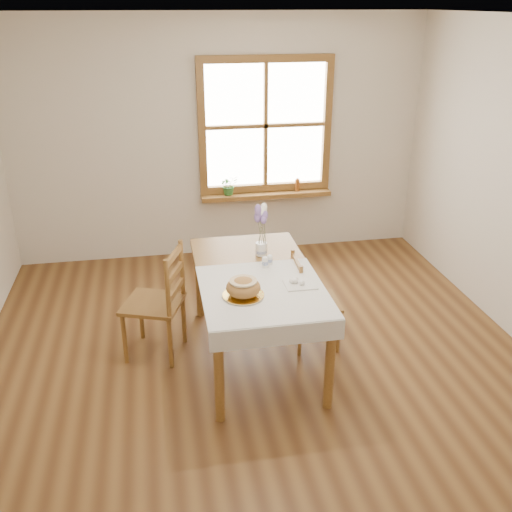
{
  "coord_description": "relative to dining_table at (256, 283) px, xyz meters",
  "views": [
    {
      "loc": [
        -0.72,
        -3.61,
        2.69
      ],
      "look_at": [
        0.0,
        0.3,
        0.9
      ],
      "focal_mm": 40.0,
      "sensor_mm": 36.0,
      "label": 1
    }
  ],
  "objects": [
    {
      "name": "chair_left",
      "position": [
        -0.81,
        0.2,
        -0.19
      ],
      "size": [
        0.59,
        0.57,
        0.95
      ],
      "primitive_type": null,
      "rotation": [
        0.0,
        0.0,
        -1.92
      ],
      "color": "brown",
      "rests_on": "ground"
    },
    {
      "name": "pepper_shaker",
      "position": [
        0.13,
        0.13,
        0.14
      ],
      "size": [
        0.06,
        0.06,
        0.08
      ],
      "primitive_type": "cylinder",
      "rotation": [
        0.0,
        0.0,
        0.32
      ],
      "color": "white",
      "rests_on": "table_linen"
    },
    {
      "name": "potted_plant",
      "position": [
        0.08,
        2.1,
        0.13
      ],
      "size": [
        0.25,
        0.26,
        0.17
      ],
      "primitive_type": "imported",
      "rotation": [
        0.0,
        0.0,
        0.28
      ],
      "color": "#36722D",
      "rests_on": "window_sill"
    },
    {
      "name": "lavender_bouquet",
      "position": [
        0.1,
        0.33,
        0.35
      ],
      "size": [
        0.17,
        0.17,
        0.32
      ],
      "primitive_type": null,
      "color": "#765AA0",
      "rests_on": "flower_vase"
    },
    {
      "name": "bread_loaf",
      "position": [
        -0.16,
        -0.37,
        0.18
      ],
      "size": [
        0.25,
        0.25,
        0.14
      ],
      "primitive_type": "ellipsoid",
      "color": "#A6763B",
      "rests_on": "bread_plate"
    },
    {
      "name": "table_linen",
      "position": [
        0.0,
        -0.3,
        0.09
      ],
      "size": [
        0.91,
        0.99,
        0.01
      ],
      "primitive_type": "cube",
      "color": "silver",
      "rests_on": "dining_table"
    },
    {
      "name": "eggs",
      "position": [
        0.28,
        -0.27,
        0.13
      ],
      "size": [
        0.18,
        0.16,
        0.04
      ],
      "primitive_type": null,
      "rotation": [
        0.0,
        0.0,
        -0.0
      ],
      "color": "white",
      "rests_on": "egg_napkin"
    },
    {
      "name": "bread_plate",
      "position": [
        -0.16,
        -0.37,
        0.1
      ],
      "size": [
        0.37,
        0.37,
        0.02
      ],
      "primitive_type": "cylinder",
      "rotation": [
        0.0,
        0.0,
        -0.33
      ],
      "color": "white",
      "rests_on": "table_linen"
    },
    {
      "name": "egg_napkin",
      "position": [
        0.28,
        -0.27,
        0.1
      ],
      "size": [
        0.23,
        0.2,
        0.01
      ],
      "primitive_type": "cube",
      "rotation": [
        0.0,
        0.0,
        -0.0
      ],
      "color": "silver",
      "rests_on": "table_linen"
    },
    {
      "name": "flower_vase",
      "position": [
        0.1,
        0.33,
        0.14
      ],
      "size": [
        0.12,
        0.12,
        0.11
      ],
      "primitive_type": "cylinder",
      "rotation": [
        0.0,
        0.0,
        0.35
      ],
      "color": "white",
      "rests_on": "dining_table"
    },
    {
      "name": "dining_table",
      "position": [
        0.0,
        0.0,
        0.0
      ],
      "size": [
        0.9,
        1.6,
        0.75
      ],
      "color": "brown",
      "rests_on": "ground"
    },
    {
      "name": "chair_right",
      "position": [
        0.52,
        0.09,
        -0.26
      ],
      "size": [
        0.41,
        0.39,
        0.81
      ],
      "primitive_type": null,
      "rotation": [
        0.0,
        0.0,
        1.53
      ],
      "color": "brown",
      "rests_on": "ground"
    },
    {
      "name": "salt_shaker",
      "position": [
        0.09,
        0.08,
        0.14
      ],
      "size": [
        0.05,
        0.05,
        0.1
      ],
      "primitive_type": "cylinder",
      "rotation": [
        0.0,
        0.0,
        0.05
      ],
      "color": "white",
      "rests_on": "table_linen"
    },
    {
      "name": "room_walls",
      "position": [
        0.0,
        -0.3,
        1.04
      ],
      "size": [
        4.6,
        5.1,
        2.65
      ],
      "color": "beige",
      "rests_on": "ground"
    },
    {
      "name": "window",
      "position": [
        0.5,
        2.17,
        0.79
      ],
      "size": [
        1.46,
        0.08,
        1.46
      ],
      "color": "brown",
      "rests_on": "ground"
    },
    {
      "name": "ground",
      "position": [
        0.0,
        -0.3,
        -0.66
      ],
      "size": [
        5.0,
        5.0,
        0.0
      ],
      "primitive_type": "plane",
      "color": "brown",
      "rests_on": "ground"
    },
    {
      "name": "window_sill",
      "position": [
        0.5,
        2.1,
        0.03
      ],
      "size": [
        1.46,
        0.2,
        0.05
      ],
      "color": "brown",
      "rests_on": "ground"
    },
    {
      "name": "amber_bottle",
      "position": [
        0.86,
        2.1,
        0.13
      ],
      "size": [
        0.07,
        0.07,
        0.15
      ],
      "primitive_type": "cylinder",
      "rotation": [
        0.0,
        0.0,
        0.28
      ],
      "color": "#964E1B",
      "rests_on": "window_sill"
    }
  ]
}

